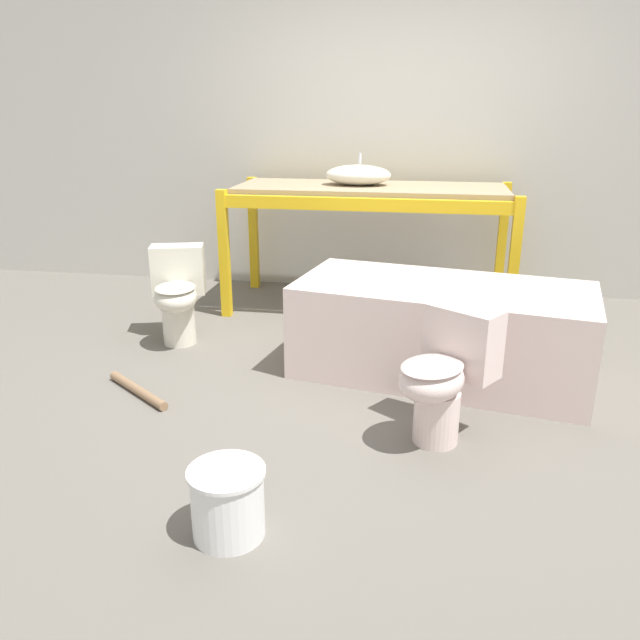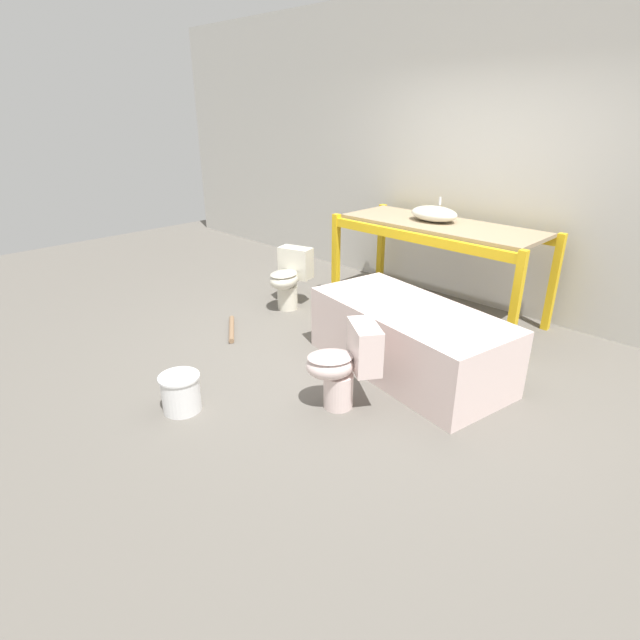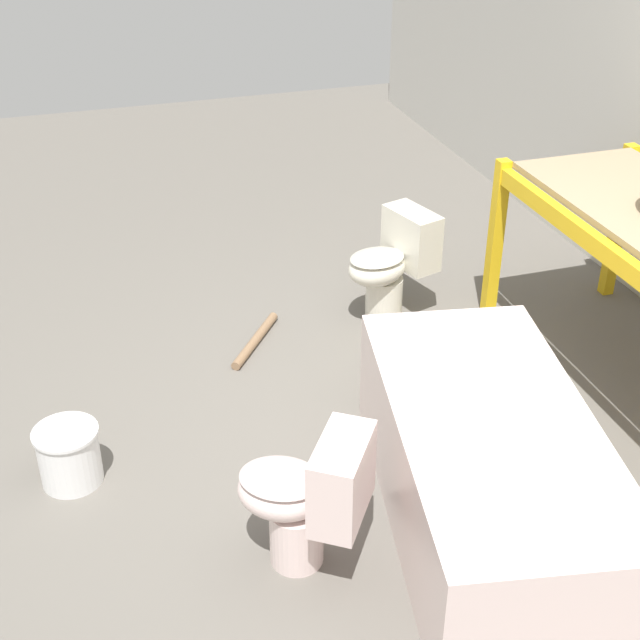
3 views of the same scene
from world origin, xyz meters
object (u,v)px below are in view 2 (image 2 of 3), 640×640
object	(u,v)px
sink_basin	(434,214)
toilet_near	(345,363)
bathtub_main	(409,334)
toilet_far	(289,277)
bucket_white	(181,392)

from	to	relation	value
sink_basin	toilet_near	xyz separation A→B (m)	(0.66, -2.06, -0.69)
bathtub_main	toilet_far	world-z (taller)	toilet_far
bathtub_main	toilet_far	distance (m)	1.78
toilet_far	sink_basin	bearing A→B (deg)	26.24
toilet_near	bucket_white	distance (m)	1.21
sink_basin	bathtub_main	size ratio (longest dim) A/B	0.28
sink_basin	bathtub_main	xyz separation A→B (m)	(0.66, -1.27, -0.72)
toilet_far	bathtub_main	bearing A→B (deg)	-24.81
sink_basin	toilet_near	distance (m)	2.27
toilet_far	bucket_white	bearing A→B (deg)	-79.79
bathtub_main	bucket_white	xyz separation A→B (m)	(-0.80, -1.66, -0.17)
toilet_far	bucket_white	xyz separation A→B (m)	(0.96, -1.92, -0.20)
bucket_white	bathtub_main	bearing A→B (deg)	64.37
bathtub_main	toilet_far	bearing A→B (deg)	-177.86
bathtub_main	bucket_white	distance (m)	1.85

